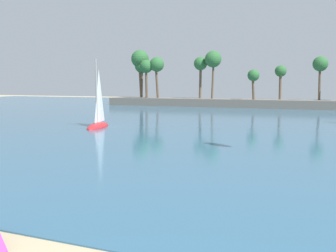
% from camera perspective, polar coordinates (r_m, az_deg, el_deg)
% --- Properties ---
extents(sea, '(220.00, 113.29, 0.06)m').
position_cam_1_polar(sea, '(67.13, 15.39, 1.70)').
color(sea, '#33607F').
rests_on(sea, ground).
extents(palm_headland, '(80.00, 6.44, 13.19)m').
position_cam_1_polar(palm_headland, '(84.03, 14.54, 5.17)').
color(palm_headland, slate).
rests_on(palm_headland, ground).
extents(sailboat_near_shore, '(3.10, 6.11, 8.50)m').
position_cam_1_polar(sailboat_near_shore, '(45.82, -10.30, 0.78)').
color(sailboat_near_shore, red).
rests_on(sailboat_near_shore, sea).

